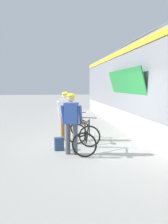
% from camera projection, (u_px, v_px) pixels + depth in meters
% --- Properties ---
extents(ground_plane, '(80.00, 80.00, 0.00)m').
position_uv_depth(ground_plane, '(93.00, 146.00, 7.13)').
color(ground_plane, '#A09E99').
extents(train_car, '(3.27, 18.13, 3.88)m').
position_uv_depth(train_car, '(166.00, 86.00, 8.67)').
color(train_car, gray).
rests_on(train_car, ground).
extents(cyclist_near_in_white, '(0.66, 0.42, 1.76)m').
position_uv_depth(cyclist_near_in_white, '(65.00, 111.00, 7.75)').
color(cyclist_near_in_white, '#935B2D').
rests_on(cyclist_near_in_white, ground).
extents(cyclist_far_in_blue, '(0.66, 0.46, 1.76)m').
position_uv_depth(cyclist_far_in_blue, '(71.00, 118.00, 6.15)').
color(cyclist_far_in_blue, '#4C515B').
rests_on(cyclist_far_in_blue, ground).
extents(bicycle_near_silver, '(0.93, 1.20, 0.99)m').
position_uv_depth(bicycle_near_silver, '(78.00, 129.00, 7.80)').
color(bicycle_near_silver, black).
rests_on(bicycle_near_silver, ground).
extents(bicycle_far_black, '(1.01, 1.24, 0.99)m').
position_uv_depth(bicycle_far_black, '(87.00, 139.00, 6.44)').
color(bicycle_far_black, black).
rests_on(bicycle_far_black, ground).
extents(backpack_on_platform, '(0.30, 0.21, 0.40)m').
position_uv_depth(backpack_on_platform, '(59.00, 144.00, 6.64)').
color(backpack_on_platform, navy).
rests_on(backpack_on_platform, ground).
extents(water_bottle_near_the_bikes, '(0.07, 0.07, 0.24)m').
position_uv_depth(water_bottle_near_the_bikes, '(94.00, 134.00, 8.41)').
color(water_bottle_near_the_bikes, silver).
rests_on(water_bottle_near_the_bikes, ground).
extents(water_bottle_by_the_backpack, '(0.07, 0.07, 0.20)m').
position_uv_depth(water_bottle_by_the_backpack, '(56.00, 145.00, 6.82)').
color(water_bottle_by_the_backpack, '#338CCC').
rests_on(water_bottle_by_the_backpack, ground).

